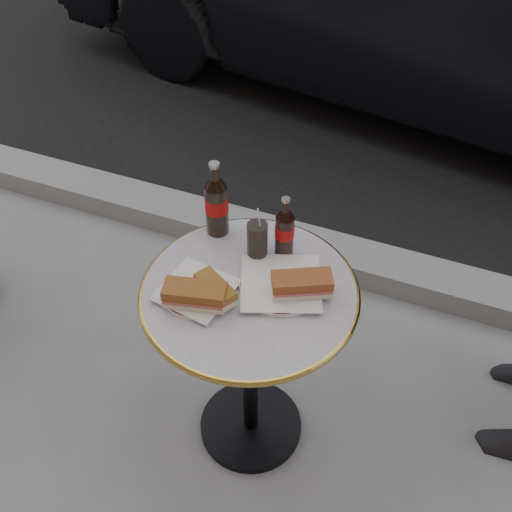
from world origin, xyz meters
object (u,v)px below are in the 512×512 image
at_px(plate_right, 281,285).
at_px(bistro_table, 250,367).
at_px(cola_glass, 257,240).
at_px(cola_bottle_right, 285,226).
at_px(cola_bottle_left, 216,198).
at_px(plate_left, 196,292).

bearing_deg(plate_right, bistro_table, -149.34).
height_order(bistro_table, cola_glass, cola_glass).
bearing_deg(bistro_table, cola_bottle_right, 78.16).
bearing_deg(plate_right, cola_bottle_left, 150.36).
relative_size(plate_left, cola_glass, 1.53).
xyz_separation_m(plate_left, plate_right, (0.21, 0.11, 0.00)).
bearing_deg(bistro_table, cola_bottle_left, 133.40).
relative_size(cola_bottle_left, cola_glass, 1.97).
relative_size(plate_left, cola_bottle_left, 0.77).
distance_m(cola_bottle_left, cola_glass, 0.18).
distance_m(bistro_table, plate_right, 0.38).
height_order(bistro_table, cola_bottle_right, cola_bottle_right).
bearing_deg(cola_bottle_right, cola_glass, -145.23).
distance_m(bistro_table, cola_bottle_right, 0.50).
xyz_separation_m(bistro_table, plate_right, (0.08, 0.05, 0.37)).
distance_m(bistro_table, cola_bottle_left, 0.56).
bearing_deg(cola_bottle_left, plate_right, -29.64).
height_order(plate_left, cola_bottle_left, cola_bottle_left).
xyz_separation_m(plate_right, cola_bottle_right, (-0.04, 0.13, 0.10)).
bearing_deg(cola_bottle_left, plate_left, -79.00).
relative_size(cola_bottle_left, cola_bottle_right, 1.23).
bearing_deg(plate_right, cola_bottle_right, 106.53).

